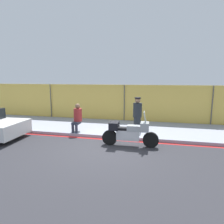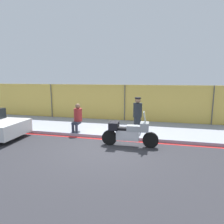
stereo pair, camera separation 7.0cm
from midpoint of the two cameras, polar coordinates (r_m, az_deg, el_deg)
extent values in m
plane|color=#2D2D33|center=(7.75, -2.60, -10.48)|extent=(120.00, 120.00, 0.00)
cube|color=#8E93A3|center=(10.47, 1.74, -4.65)|extent=(35.84, 3.39, 0.14)
cube|color=red|center=(8.81, -0.55, -7.90)|extent=(35.84, 0.18, 0.01)
cube|color=gold|center=(12.00, 3.43, 2.37)|extent=(34.05, 0.08, 2.27)
cylinder|color=#4C4C51|center=(13.56, -17.21, 2.81)|extent=(0.05, 0.05, 2.27)
cylinder|color=#4C4C51|center=(11.90, 3.35, 2.31)|extent=(0.05, 0.05, 2.27)
cylinder|color=#4C4C51|center=(12.08, 26.53, 1.40)|extent=(0.05, 0.05, 2.27)
cylinder|color=black|center=(7.92, 10.75, -7.85)|extent=(0.61, 0.16, 0.61)
cylinder|color=black|center=(8.09, -0.89, -7.30)|extent=(0.61, 0.16, 0.61)
cube|color=silver|center=(7.93, 4.29, -6.61)|extent=(0.90, 0.30, 0.41)
cube|color=#999EA3|center=(7.83, 5.97, -4.63)|extent=(0.53, 0.32, 0.22)
cube|color=black|center=(7.88, 3.61, -4.81)|extent=(0.61, 0.30, 0.10)
cube|color=#999EA3|center=(7.79, 9.08, -4.18)|extent=(0.33, 0.48, 0.34)
cube|color=silver|center=(7.70, 9.15, -1.44)|extent=(0.12, 0.42, 0.42)
cube|color=black|center=(7.92, 0.36, -3.96)|extent=(0.37, 0.51, 0.30)
cylinder|color=#1E2328|center=(9.72, 7.01, -3.38)|extent=(0.34, 0.34, 0.68)
cylinder|color=#1E2328|center=(9.59, 7.09, 0.56)|extent=(0.42, 0.42, 0.68)
sphere|color=#A37556|center=(9.53, 7.15, 3.34)|extent=(0.26, 0.26, 0.26)
cylinder|color=black|center=(9.52, 7.16, 4.00)|extent=(0.30, 0.30, 0.06)
cylinder|color=#2D3342|center=(9.49, -11.33, -4.60)|extent=(0.13, 0.13, 0.43)
cylinder|color=#2D3342|center=(9.42, -10.35, -4.68)|extent=(0.13, 0.13, 0.43)
cube|color=#2D3342|center=(9.59, -10.37, -3.10)|extent=(0.33, 0.43, 0.10)
cylinder|color=maroon|center=(9.71, -9.94, -0.81)|extent=(0.39, 0.39, 0.60)
sphere|color=brown|center=(9.65, -10.02, 1.66)|extent=(0.24, 0.24, 0.24)
cylinder|color=black|center=(10.67, -26.14, -3.84)|extent=(0.71, 0.25, 0.70)
camera|label=1|loc=(0.03, -90.23, -0.04)|focal=32.00mm
camera|label=2|loc=(0.03, 89.77, 0.04)|focal=32.00mm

